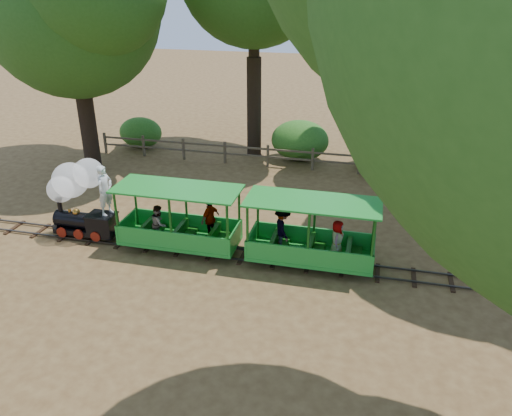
% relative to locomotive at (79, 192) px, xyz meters
% --- Properties ---
extents(ground, '(90.00, 90.00, 0.00)m').
position_rel_locomotive_xyz_m(ground, '(5.37, -0.08, -1.55)').
color(ground, olive).
rests_on(ground, ground).
extents(track, '(22.00, 1.00, 0.10)m').
position_rel_locomotive_xyz_m(track, '(5.37, -0.08, -1.48)').
color(track, '#3F3D3A').
rests_on(track, ground).
extents(locomotive, '(2.38, 1.12, 2.73)m').
position_rel_locomotive_xyz_m(locomotive, '(0.00, 0.00, 0.00)').
color(locomotive, black).
rests_on(locomotive, ground).
extents(carriage_front, '(3.78, 1.54, 1.97)m').
position_rel_locomotive_xyz_m(carriage_front, '(3.43, -0.08, -0.73)').
color(carriage_front, green).
rests_on(carriage_front, track).
extents(carriage_rear, '(3.78, 1.54, 1.97)m').
position_rel_locomotive_xyz_m(carriage_rear, '(7.30, -0.05, -0.72)').
color(carriage_rear, green).
rests_on(carriage_rear, track).
extents(oak_ne, '(7.14, 6.29, 9.41)m').
position_rel_locomotive_xyz_m(oak_ne, '(10.84, 7.50, 5.27)').
color(oak_ne, '#2D2116').
rests_on(oak_ne, ground).
extents(fence, '(18.10, 0.10, 1.00)m').
position_rel_locomotive_xyz_m(fence, '(5.37, 7.92, -0.97)').
color(fence, brown).
rests_on(fence, ground).
extents(shrub_west, '(2.15, 1.65, 1.49)m').
position_rel_locomotive_xyz_m(shrub_west, '(-2.38, 9.22, -0.81)').
color(shrub_west, '#2D6B1E').
rests_on(shrub_west, ground).
extents(shrub_mid_w, '(2.66, 2.04, 1.84)m').
position_rel_locomotive_xyz_m(shrub_mid_w, '(5.59, 9.22, -0.63)').
color(shrub_mid_w, '#2D6B1E').
rests_on(shrub_mid_w, ground).
extents(shrub_mid_e, '(1.97, 1.52, 1.36)m').
position_rel_locomotive_xyz_m(shrub_mid_e, '(8.99, 9.22, -0.87)').
color(shrub_mid_e, '#2D6B1E').
rests_on(shrub_mid_e, ground).
extents(shrub_east, '(2.75, 2.11, 1.90)m').
position_rel_locomotive_xyz_m(shrub_east, '(10.89, 9.22, -0.60)').
color(shrub_east, '#2D6B1E').
rests_on(shrub_east, ground).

